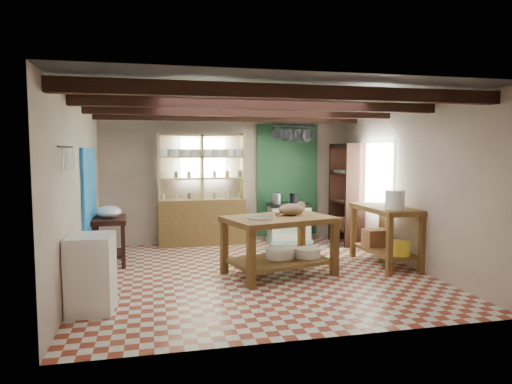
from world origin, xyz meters
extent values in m
cube|color=maroon|center=(0.00, 0.00, -0.01)|extent=(5.00, 5.00, 0.02)
cube|color=#414146|center=(0.00, 0.00, 2.60)|extent=(5.00, 5.00, 0.02)
cube|color=#BAA695|center=(0.00, 2.50, 1.30)|extent=(5.00, 0.04, 2.60)
cube|color=#BAA695|center=(0.00, -2.50, 1.30)|extent=(5.00, 0.04, 2.60)
cube|color=#BAA695|center=(-2.50, 0.00, 1.30)|extent=(0.04, 5.00, 2.60)
cube|color=#BAA695|center=(2.50, 0.00, 1.30)|extent=(0.04, 5.00, 2.60)
cube|color=black|center=(0.00, 0.00, 2.48)|extent=(5.00, 3.80, 0.15)
cube|color=blue|center=(-2.47, 0.90, 1.10)|extent=(0.04, 1.40, 1.60)
cube|color=#1D4A2B|center=(1.25, 2.47, 1.25)|extent=(1.30, 0.04, 2.30)
cube|color=beige|center=(-0.50, 2.48, 1.70)|extent=(0.90, 0.02, 0.80)
cube|color=beige|center=(2.48, 1.00, 1.40)|extent=(0.02, 1.30, 1.20)
cube|color=black|center=(-2.44, -1.20, 1.78)|extent=(0.06, 0.90, 0.28)
cube|color=black|center=(1.25, 2.05, 2.18)|extent=(0.86, 0.12, 0.36)
cube|color=tan|center=(-0.55, 2.31, 1.10)|extent=(1.70, 0.34, 2.20)
cube|color=black|center=(2.28, 1.80, 1.00)|extent=(0.40, 0.86, 2.00)
cube|color=brown|center=(0.33, -0.13, 0.44)|extent=(1.76, 1.39, 0.87)
cube|color=white|center=(1.19, 2.15, 0.40)|extent=(0.84, 0.59, 0.79)
cube|color=black|center=(-2.20, 1.05, 0.39)|extent=(0.57, 0.79, 0.77)
cube|color=white|center=(-2.22, -1.16, 0.45)|extent=(0.53, 0.63, 0.89)
cube|color=brown|center=(2.18, 0.04, 0.48)|extent=(0.68, 1.34, 0.96)
ellipsoid|color=#977758|center=(0.56, -0.02, 0.96)|extent=(0.49, 0.44, 0.18)
cylinder|color=#ADACB4|center=(0.00, -0.27, 0.88)|extent=(0.45, 0.45, 0.02)
cylinder|color=white|center=(0.36, -0.07, 0.31)|extent=(0.54, 0.54, 0.15)
cylinder|color=white|center=(0.79, -0.11, 0.30)|extent=(0.48, 0.48, 0.14)
cylinder|color=#ADACB4|center=(0.94, 2.16, 0.90)|extent=(0.19, 0.19, 0.20)
cylinder|color=black|center=(1.29, 2.14, 0.89)|extent=(0.17, 0.17, 0.20)
ellipsoid|color=white|center=(-2.20, 1.05, 0.87)|extent=(0.42, 0.42, 0.20)
cylinder|color=white|center=(2.13, -0.31, 1.10)|extent=(0.30, 0.30, 0.30)
cube|color=#8F5A39|center=(2.18, 0.34, 0.39)|extent=(0.40, 0.32, 0.28)
cylinder|color=yellow|center=(2.19, -0.41, 0.36)|extent=(0.30, 0.30, 0.22)
camera|label=1|loc=(-1.53, -6.62, 1.86)|focal=32.00mm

